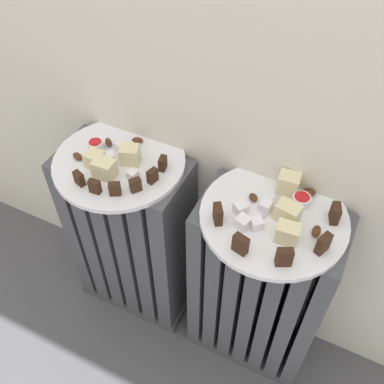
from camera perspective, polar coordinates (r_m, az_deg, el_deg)
name	(u,v)px	position (r m, az deg, el deg)	size (l,w,h in m)	color
radiator_left	(132,239)	(1.27, -7.75, -5.99)	(0.34, 0.17, 0.58)	#47474C
radiator_right	(258,291)	(1.18, 8.50, -12.47)	(0.34, 0.17, 0.58)	#47474C
plate_left	(119,162)	(1.04, -9.38, 3.87)	(0.31, 0.31, 0.01)	white
plate_right	(274,217)	(0.93, 10.51, -3.17)	(0.31, 0.31, 0.01)	white
dark_cake_slice_left_0	(79,178)	(0.99, -14.37, 1.71)	(0.02, 0.01, 0.03)	#382114
dark_cake_slice_left_1	(95,187)	(0.97, -12.47, 0.69)	(0.02, 0.01, 0.03)	#382114
dark_cake_slice_left_2	(115,189)	(0.95, -9.94, 0.39)	(0.02, 0.01, 0.03)	#382114
dark_cake_slice_left_3	(135,185)	(0.95, -7.32, 0.90)	(0.02, 0.01, 0.03)	#382114
dark_cake_slice_left_4	(152,176)	(0.97, -5.13, 2.09)	(0.02, 0.01, 0.03)	#382114
dark_cake_slice_left_5	(163,163)	(1.00, -3.81, 3.71)	(0.02, 0.01, 0.03)	#382114
marble_cake_slice_left_0	(95,159)	(1.02, -12.45, 4.15)	(0.04, 0.04, 0.04)	beige
marble_cake_slice_left_1	(130,155)	(1.02, -8.03, 4.79)	(0.04, 0.04, 0.04)	beige
marble_cake_slice_left_2	(105,169)	(0.99, -11.24, 2.97)	(0.05, 0.04, 0.04)	beige
turkish_delight_left_0	(121,147)	(1.06, -9.14, 5.79)	(0.02, 0.02, 0.02)	white
turkish_delight_left_1	(109,158)	(1.03, -10.68, 4.32)	(0.02, 0.02, 0.02)	white
turkish_delight_left_2	(133,175)	(0.98, -7.68, 2.19)	(0.02, 0.02, 0.02)	white
medjool_date_left_0	(138,140)	(1.07, -7.05, 6.66)	(0.03, 0.01, 0.02)	#4C2814
medjool_date_left_1	(78,156)	(1.06, -14.55, 4.49)	(0.03, 0.02, 0.01)	#4C2814
medjool_date_left_2	(109,142)	(1.08, -10.72, 6.33)	(0.03, 0.01, 0.02)	#4C2814
jam_bowl_left	(96,145)	(1.07, -12.32, 5.93)	(0.04, 0.04, 0.02)	white
dark_cake_slice_right_0	(218,214)	(0.89, 3.36, -2.86)	(0.03, 0.02, 0.04)	#382114
dark_cake_slice_right_1	(240,244)	(0.85, 6.28, -6.72)	(0.03, 0.02, 0.04)	#382114
dark_cake_slice_right_2	(284,257)	(0.84, 11.83, -8.23)	(0.03, 0.02, 0.04)	#382114
dark_cake_slice_right_3	(323,244)	(0.88, 16.61, -6.42)	(0.03, 0.02, 0.04)	#382114
dark_cake_slice_right_4	(335,213)	(0.93, 18.00, -2.65)	(0.03, 0.02, 0.04)	#382114
marble_cake_slice_right_0	(288,184)	(0.96, 12.35, 1.07)	(0.04, 0.04, 0.05)	beige
marble_cake_slice_right_1	(288,213)	(0.91, 12.28, -2.61)	(0.05, 0.03, 0.04)	beige
marble_cake_slice_right_2	(288,233)	(0.88, 12.24, -5.22)	(0.04, 0.03, 0.04)	beige
turkish_delight_right_0	(257,224)	(0.89, 8.34, -4.09)	(0.02, 0.02, 0.02)	white
turkish_delight_right_1	(241,208)	(0.91, 6.31, -2.11)	(0.02, 0.02, 0.02)	white
turkish_delight_right_2	(243,222)	(0.89, 6.59, -3.92)	(0.03, 0.03, 0.03)	white
turkish_delight_right_3	(265,206)	(0.93, 9.45, -1.83)	(0.02, 0.02, 0.02)	white
medjool_date_right_0	(316,231)	(0.91, 15.76, -4.90)	(0.03, 0.02, 0.02)	#4C2814
medjool_date_right_1	(253,197)	(0.94, 7.93, -0.69)	(0.02, 0.02, 0.01)	#4C2814
medjool_date_right_2	(309,192)	(0.98, 14.85, -0.01)	(0.03, 0.02, 0.02)	#4C2814
jam_bowl_right	(301,200)	(0.95, 13.94, -1.00)	(0.04, 0.04, 0.02)	white
fork	(270,209)	(0.94, 10.06, -2.19)	(0.04, 0.10, 0.00)	#B7B7BC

